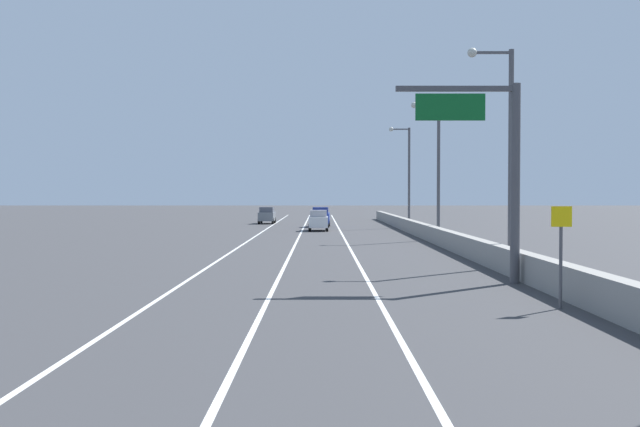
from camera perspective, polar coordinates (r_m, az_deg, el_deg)
The scene contains 13 objects.
ground_plane at distance 66.84m, azimuth 0.05°, elevation -1.42°, with size 320.00×320.00×0.00m, color #38383A.
lane_stripe_left at distance 58.09m, azimuth -5.34°, elevation -1.86°, with size 0.16×130.00×0.00m, color silver.
lane_stripe_center at distance 57.88m, azimuth -1.88°, elevation -1.86°, with size 0.16×130.00×0.00m, color silver.
lane_stripe_right at distance 57.89m, azimuth 1.59°, elevation -1.86°, with size 0.16×130.00×0.00m, color silver.
jersey_barrier_right at distance 43.58m, azimuth 10.25°, elevation -2.25°, with size 0.60×120.00×1.10m, color gray.
overhead_sign_gantry at distance 29.28m, azimuth 12.80°, elevation 4.12°, with size 4.68×0.36×7.50m.
speed_advisory_sign at distance 23.26m, azimuth 17.38°, elevation -2.52°, with size 0.60×0.11×3.00m.
lamp_post_right_second at distance 36.02m, azimuth 13.48°, elevation 5.27°, with size 2.14×0.44×10.05m.
lamp_post_right_third at distance 56.04m, azimuth 8.38°, elevation 3.92°, with size 2.14×0.44×10.05m.
lamp_post_right_fourth at distance 76.34m, azimuth 6.26°, elevation 3.26°, with size 2.14×0.44×10.05m.
car_white_0 at distance 69.61m, azimuth -0.37°, elevation -0.53°, with size 1.77×4.17×1.90m.
car_blue_1 at distance 77.92m, azimuth -0.19°, elevation -0.27°, with size 1.98×4.26×2.03m.
car_gray_2 at distance 86.71m, azimuth -4.25°, elevation -0.14°, with size 1.84×4.04×1.90m.
Camera 1 is at (-0.35, -2.76, 3.35)m, focal length 42.68 mm.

